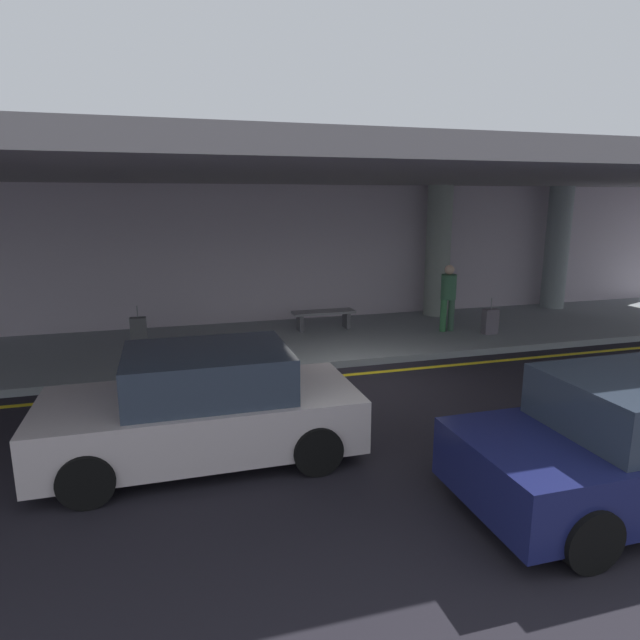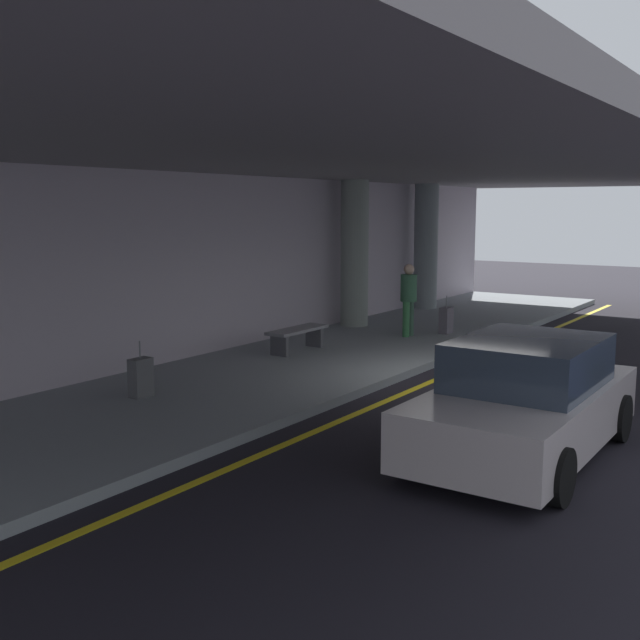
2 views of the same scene
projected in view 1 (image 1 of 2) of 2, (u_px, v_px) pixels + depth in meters
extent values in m
plane|color=black|center=(362.00, 383.00, 10.25)|extent=(60.00, 60.00, 0.00)
cube|color=gray|center=(317.00, 340.00, 13.14)|extent=(26.00, 4.20, 0.15)
cube|color=yellow|center=(352.00, 374.00, 10.74)|extent=(26.00, 0.14, 0.01)
cylinder|color=gray|center=(438.00, 251.00, 15.26)|extent=(0.70, 0.70, 3.65)
cylinder|color=gray|center=(557.00, 248.00, 16.35)|extent=(0.70, 0.70, 3.65)
cube|color=gray|center=(323.00, 174.00, 11.83)|extent=(28.00, 13.20, 0.30)
cube|color=#B9ADB9|center=(295.00, 256.00, 14.85)|extent=(26.00, 0.30, 3.80)
cube|color=#C0B4B5|center=(202.00, 419.00, 7.18)|extent=(4.10, 1.80, 0.70)
cube|color=#2D3847|center=(208.00, 372.00, 7.07)|extent=(2.10, 1.60, 0.60)
cylinder|color=black|center=(287.00, 403.00, 8.39)|extent=(0.64, 0.22, 0.64)
cylinder|color=black|center=(317.00, 450.00, 6.80)|extent=(0.64, 0.22, 0.64)
cylinder|color=black|center=(102.00, 422.00, 7.66)|extent=(0.64, 0.22, 0.64)
cylinder|color=black|center=(86.00, 480.00, 6.07)|extent=(0.64, 0.22, 0.64)
cube|color=#191D51|center=(634.00, 456.00, 6.14)|extent=(4.10, 1.80, 0.70)
cylinder|color=black|center=(486.00, 457.00, 6.62)|extent=(0.64, 0.22, 0.64)
cylinder|color=black|center=(589.00, 538.00, 5.02)|extent=(0.64, 0.22, 0.64)
cylinder|color=#337040|center=(443.00, 315.00, 13.57)|extent=(0.16, 0.16, 0.82)
cylinder|color=#365643|center=(451.00, 315.00, 13.63)|extent=(0.16, 0.16, 0.82)
cylinder|color=#346345|center=(449.00, 287.00, 13.45)|extent=(0.38, 0.38, 0.62)
sphere|color=beige|center=(450.00, 270.00, 13.35)|extent=(0.24, 0.24, 0.24)
cube|color=#545557|center=(139.00, 331.00, 12.40)|extent=(0.36, 0.22, 0.62)
cylinder|color=slate|center=(137.00, 312.00, 12.31)|extent=(0.02, 0.02, 0.28)
cube|color=#615A65|center=(490.00, 321.00, 13.35)|extent=(0.36, 0.22, 0.62)
cylinder|color=slate|center=(491.00, 304.00, 13.25)|extent=(0.02, 0.02, 0.28)
cube|color=slate|center=(324.00, 312.00, 13.78)|extent=(1.60, 0.50, 0.06)
cube|color=#4C4C51|center=(300.00, 323.00, 13.66)|extent=(0.10, 0.40, 0.42)
cube|color=#4C4C51|center=(346.00, 320.00, 14.00)|extent=(0.10, 0.40, 0.42)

